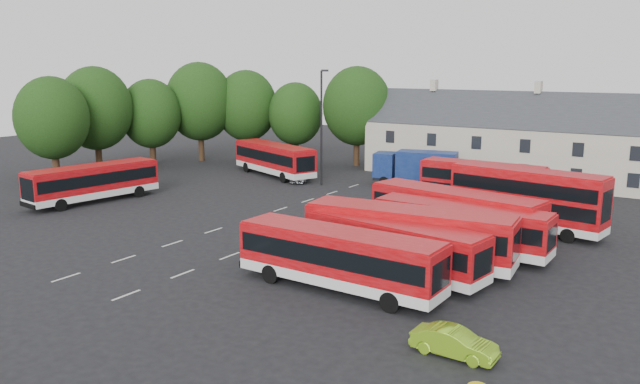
{
  "coord_description": "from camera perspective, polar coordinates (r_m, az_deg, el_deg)",
  "views": [
    {
      "loc": [
        29.89,
        -33.96,
        11.61
      ],
      "look_at": [
        4.75,
        4.67,
        2.2
      ],
      "focal_mm": 35.0,
      "sensor_mm": 36.0,
      "label": 1
    }
  ],
  "objects": [
    {
      "name": "lamppost",
      "position": [
        60.55,
        0.15,
        6.2
      ],
      "size": [
        0.76,
        0.52,
        11.19
      ],
      "rotation": [
        0.0,
        0.0,
        0.42
      ],
      "color": "black",
      "rests_on": "ground"
    },
    {
      "name": "box_truck",
      "position": [
        61.15,
        8.8,
        2.31
      ],
      "size": [
        8.26,
        4.15,
        3.46
      ],
      "rotation": [
        0.0,
        0.0,
        0.22
      ],
      "color": "black",
      "rests_on": "ground"
    },
    {
      "name": "bus_row_c",
      "position": [
        36.71,
        8.1,
        -3.63
      ],
      "size": [
        12.45,
        4.08,
        3.46
      ],
      "rotation": [
        0.0,
        0.0,
        0.11
      ],
      "color": "silver",
      "rests_on": "ground"
    },
    {
      "name": "bus_row_e",
      "position": [
        42.75,
        12.21,
        -1.67
      ],
      "size": [
        12.27,
        4.75,
        3.39
      ],
      "rotation": [
        0.0,
        0.0,
        -0.17
      ],
      "color": "silver",
      "rests_on": "ground"
    },
    {
      "name": "bus_row_a",
      "position": [
        32.54,
        1.76,
        -5.76
      ],
      "size": [
        11.43,
        2.88,
        3.22
      ],
      "rotation": [
        0.0,
        0.0,
        -0.02
      ],
      "color": "silver",
      "rests_on": "ground"
    },
    {
      "name": "bus_row_d",
      "position": [
        39.78,
        12.74,
        -2.92
      ],
      "size": [
        11.06,
        2.73,
        3.12
      ],
      "rotation": [
        0.0,
        0.0,
        -0.02
      ],
      "color": "silver",
      "rests_on": "ground"
    },
    {
      "name": "treeline",
      "position": [
        73.7,
        -10.52,
        7.51
      ],
      "size": [
        29.92,
        32.59,
        12.01
      ],
      "color": "black",
      "rests_on": "ground"
    },
    {
      "name": "bus_dd_south",
      "position": [
        46.38,
        18.39,
        -0.36
      ],
      "size": [
        11.05,
        4.05,
        4.43
      ],
      "rotation": [
        0.0,
        0.0,
        -0.15
      ],
      "color": "silver",
      "rests_on": "ground"
    },
    {
      "name": "bus_row_b",
      "position": [
        35.17,
        6.81,
        -4.66
      ],
      "size": [
        11.1,
        4.07,
        3.07
      ],
      "rotation": [
        0.0,
        0.0,
        -0.15
      ],
      "color": "silver",
      "rests_on": "ground"
    },
    {
      "name": "silver_car",
      "position": [
        63.3,
        -1.81,
        1.62
      ],
      "size": [
        3.21,
        4.49,
        1.42
      ],
      "primitive_type": "imported",
      "rotation": [
        0.0,
        0.0,
        0.41
      ],
      "color": "#9FA1A6",
      "rests_on": "ground"
    },
    {
      "name": "lime_car",
      "position": [
        26.54,
        12.17,
        -13.29
      ],
      "size": [
        3.53,
        1.28,
        1.16
      ],
      "primitive_type": "imported",
      "rotation": [
        0.0,
        0.0,
        1.56
      ],
      "color": "#7DB51B",
      "rests_on": "ground"
    },
    {
      "name": "terrace_houses",
      "position": [
        66.36,
        19.03,
        4.2
      ],
      "size": [
        35.7,
        7.13,
        10.06
      ],
      "color": "beige",
      "rests_on": "ground"
    },
    {
      "name": "bus_dd_north",
      "position": [
        51.37,
        14.57,
        0.7
      ],
      "size": [
        9.82,
        2.5,
        4.0
      ],
      "rotation": [
        0.0,
        0.0,
        -0.02
      ],
      "color": "silver",
      "rests_on": "ground"
    },
    {
      "name": "lane_markings",
      "position": [
        46.67,
        -4.1,
        -2.89
      ],
      "size": [
        5.15,
        33.8,
        0.01
      ],
      "color": "beige",
      "rests_on": "ground"
    },
    {
      "name": "bus_west",
      "position": [
        56.9,
        -20.03,
        1.04
      ],
      "size": [
        4.08,
        11.59,
        3.21
      ],
      "rotation": [
        0.0,
        0.0,
        1.44
      ],
      "color": "silver",
      "rests_on": "ground"
    },
    {
      "name": "bus_north",
      "position": [
        66.29,
        -4.22,
        3.21
      ],
      "size": [
        12.17,
        6.98,
        3.4
      ],
      "rotation": [
        0.0,
        0.0,
        -0.38
      ],
      "color": "silver",
      "rests_on": "ground"
    },
    {
      "name": "ground",
      "position": [
        46.71,
        -8.04,
        -2.97
      ],
      "size": [
        140.0,
        140.0,
        0.0
      ],
      "primitive_type": "plane",
      "color": "black",
      "rests_on": "ground"
    }
  ]
}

